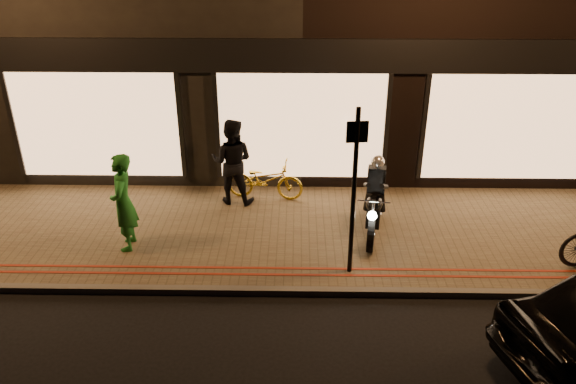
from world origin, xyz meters
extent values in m
plane|color=black|center=(0.00, 0.00, 0.00)|extent=(90.00, 90.00, 0.00)
cube|color=brown|center=(0.00, 2.00, 0.06)|extent=(50.00, 4.00, 0.12)
cube|color=#59544C|center=(0.00, 0.05, 0.06)|extent=(50.00, 0.14, 0.12)
cube|color=maroon|center=(0.00, 0.45, 0.12)|extent=(50.00, 0.06, 0.01)
cube|color=maroon|center=(0.00, 0.65, 0.12)|extent=(50.00, 0.06, 0.01)
cube|color=black|center=(0.00, 3.95, 3.15)|extent=(48.00, 0.12, 0.70)
cube|color=#F3B579|center=(-4.50, 3.94, 1.61)|extent=(3.60, 0.06, 2.38)
cube|color=#F3B579|center=(0.00, 3.94, 1.61)|extent=(3.60, 0.06, 2.38)
cube|color=#F3B579|center=(4.50, 3.94, 1.61)|extent=(3.60, 0.06, 2.38)
cylinder|color=black|center=(1.28, 1.29, 0.44)|extent=(0.23, 0.65, 0.64)
cylinder|color=black|center=(1.52, 2.57, 0.44)|extent=(0.23, 0.65, 0.64)
cylinder|color=silver|center=(1.28, 1.29, 0.44)|extent=(0.16, 0.16, 0.14)
cylinder|color=silver|center=(1.52, 2.57, 0.44)|extent=(0.16, 0.16, 0.14)
cube|color=black|center=(1.41, 1.98, 0.52)|extent=(0.38, 0.74, 0.30)
ellipsoid|color=black|center=(1.39, 1.85, 0.82)|extent=(0.41, 0.55, 0.29)
cube|color=black|center=(1.46, 2.27, 0.82)|extent=(0.32, 0.58, 0.09)
cylinder|color=silver|center=(1.31, 1.43, 1.07)|extent=(0.60, 0.14, 0.03)
cylinder|color=silver|center=(1.29, 1.34, 0.74)|extent=(0.11, 0.33, 0.71)
sphere|color=white|center=(1.27, 1.20, 0.90)|extent=(0.20, 0.20, 0.17)
cylinder|color=silver|center=(1.61, 2.40, 0.40)|extent=(0.17, 0.55, 0.07)
cube|color=black|center=(1.44, 2.14, 1.17)|extent=(0.37, 0.28, 0.55)
sphere|color=silver|center=(1.43, 2.08, 1.58)|extent=(0.30, 0.30, 0.26)
cylinder|color=black|center=(1.23, 1.86, 1.20)|extent=(0.11, 0.60, 0.34)
cylinder|color=black|center=(1.54, 1.80, 1.20)|extent=(0.27, 0.60, 0.34)
cylinder|color=black|center=(1.30, 2.13, 0.72)|extent=(0.15, 0.28, 0.46)
cylinder|color=black|center=(1.57, 2.08, 0.72)|extent=(0.23, 0.29, 0.46)
cylinder|color=black|center=(0.84, 0.60, 1.62)|extent=(0.09, 0.09, 3.00)
cube|color=black|center=(0.84, 0.60, 2.72)|extent=(0.35, 0.07, 0.35)
imported|color=gold|center=(-0.79, 3.42, 0.56)|extent=(1.73, 0.78, 0.88)
imported|color=#1E7323|center=(-3.26, 1.34, 1.06)|extent=(0.52, 0.73, 1.88)
imported|color=black|center=(-1.48, 3.25, 1.06)|extent=(1.00, 0.83, 1.88)
camera|label=1|loc=(-0.09, -7.69, 5.76)|focal=35.00mm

